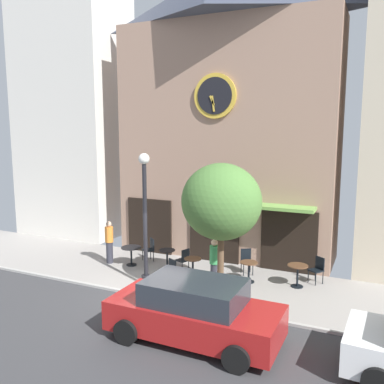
# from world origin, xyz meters

# --- Properties ---
(ground_plane) EXTENTS (27.62, 10.99, 0.13)m
(ground_plane) POSITION_xyz_m (0.00, -1.18, -0.02)
(ground_plane) COLOR gray
(clock_building) EXTENTS (8.83, 3.87, 11.65)m
(clock_building) POSITION_xyz_m (0.60, 5.56, 6.02)
(clock_building) COLOR #9E7A66
(clock_building) RESTS_ON ground_plane
(neighbor_building_left) EXTENTS (5.15, 3.34, 15.12)m
(neighbor_building_left) POSITION_xyz_m (-7.59, 5.96, 7.56)
(neighbor_building_left) COLOR silver
(neighbor_building_left) RESTS_ON ground_plane
(street_lamp) EXTENTS (0.36, 0.36, 4.46)m
(street_lamp) POSITION_xyz_m (-0.52, 0.86, 2.26)
(street_lamp) COLOR black
(street_lamp) RESTS_ON ground_plane
(street_tree) EXTENTS (2.47, 2.23, 4.23)m
(street_tree) POSITION_xyz_m (2.12, 0.95, 3.04)
(street_tree) COLOR brown
(street_tree) RESTS_ON ground_plane
(cafe_table_near_door) EXTENTS (0.78, 0.78, 0.72)m
(cafe_table_near_door) POSITION_xyz_m (-2.12, 2.44, 0.53)
(cafe_table_near_door) COLOR black
(cafe_table_near_door) RESTS_ON ground_plane
(cafe_table_center) EXTENTS (0.61, 0.61, 0.73)m
(cafe_table_center) POSITION_xyz_m (-0.68, 2.68, 0.47)
(cafe_table_center) COLOR black
(cafe_table_center) RESTS_ON ground_plane
(cafe_table_leftmost) EXTENTS (0.61, 0.61, 0.74)m
(cafe_table_leftmost) POSITION_xyz_m (0.64, 2.12, 0.48)
(cafe_table_leftmost) COLOR black
(cafe_table_leftmost) RESTS_ON ground_plane
(cafe_table_center_left) EXTENTS (0.61, 0.61, 0.72)m
(cafe_table_center_left) POSITION_xyz_m (2.53, 2.61, 0.47)
(cafe_table_center_left) COLOR black
(cafe_table_center_left) RESTS_ON ground_plane
(cafe_table_near_curb) EXTENTS (0.68, 0.68, 0.75)m
(cafe_table_near_curb) POSITION_xyz_m (4.14, 2.86, 0.52)
(cafe_table_near_curb) COLOR black
(cafe_table_near_curb) RESTS_ON ground_plane
(cafe_chair_right_end) EXTENTS (0.54, 0.54, 0.90)m
(cafe_chair_right_end) POSITION_xyz_m (0.32, 1.36, 0.53)
(cafe_chair_right_end) COLOR black
(cafe_chair_right_end) RESTS_ON ground_plane
(cafe_chair_mid_row) EXTENTS (0.56, 0.56, 0.90)m
(cafe_chair_mid_row) POSITION_xyz_m (-1.73, 3.20, 0.53)
(cafe_chair_mid_row) COLOR black
(cafe_chair_mid_row) RESTS_ON ground_plane
(cafe_chair_under_awning) EXTENTS (0.56, 0.56, 0.90)m
(cafe_chair_under_awning) POSITION_xyz_m (4.69, 3.53, 0.53)
(cafe_chair_under_awning) COLOR black
(cafe_chair_under_awning) RESTS_ON ground_plane
(cafe_chair_curbside) EXTENTS (0.55, 0.55, 0.90)m
(cafe_chair_curbside) POSITION_xyz_m (2.20, 3.42, 0.53)
(cafe_chair_curbside) COLOR black
(cafe_chair_curbside) RESTS_ON ground_plane
(cafe_chair_outer) EXTENTS (0.51, 0.51, 0.90)m
(cafe_chair_outer) POSITION_xyz_m (0.09, 2.53, 0.53)
(cafe_chair_outer) COLOR black
(cafe_chair_outer) RESTS_ON ground_plane
(pedestrian_orange) EXTENTS (0.42, 0.42, 1.67)m
(pedestrian_orange) POSITION_xyz_m (-3.04, 2.32, 0.86)
(pedestrian_orange) COLOR #2D2D38
(pedestrian_orange) RESTS_ON ground_plane
(pedestrian_green) EXTENTS (0.42, 0.42, 1.67)m
(pedestrian_green) POSITION_xyz_m (1.66, 1.59, 0.86)
(pedestrian_green) COLOR #2D2D38
(pedestrian_green) RESTS_ON ground_plane
(parked_car_red) EXTENTS (4.32, 2.05, 1.55)m
(parked_car_red) POSITION_xyz_m (2.45, -1.77, 0.76)
(parked_car_red) COLOR maroon
(parked_car_red) RESTS_ON ground_plane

